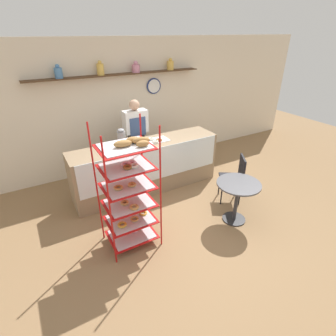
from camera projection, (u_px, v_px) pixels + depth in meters
name	position (u px, v px, depth m)	size (l,w,h in m)	color
ground_plane	(181.00, 224.00, 4.26)	(14.00, 14.00, 0.00)	olive
back_wall	(120.00, 106.00, 5.53)	(10.00, 0.30, 2.70)	beige
display_counter	(147.00, 166.00, 5.00)	(2.81, 0.62, 0.97)	#937A5B
pastry_rack	(129.00, 189.00, 3.49)	(0.71, 0.57, 1.82)	#B71414
person_worker	(136.00, 138.00, 5.22)	(0.46, 0.23, 1.65)	#282833
cafe_table	(238.00, 193.00, 4.11)	(0.68, 0.68, 0.70)	#262628
cafe_chair	(236.00, 175.00, 4.63)	(0.52, 0.52, 0.86)	black
coffee_carafe	(122.00, 140.00, 4.43)	(0.14, 0.14, 0.38)	gray
donut_tray_counter	(155.00, 140.00, 4.85)	(0.50, 0.29, 0.05)	white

